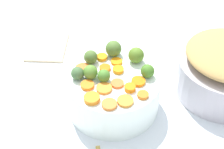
# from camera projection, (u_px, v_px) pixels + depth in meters

# --- Properties ---
(tabletop) EXTENTS (2.40, 2.40, 0.02)m
(tabletop) POSITION_uv_depth(u_px,v_px,m) (115.00, 113.00, 0.90)
(tabletop) COLOR white
(tabletop) RESTS_ON ground
(serving_bowl_carrots) EXTENTS (0.24, 0.24, 0.10)m
(serving_bowl_carrots) POSITION_uv_depth(u_px,v_px,m) (112.00, 92.00, 0.88)
(serving_bowl_carrots) COLOR white
(serving_bowl_carrots) RESTS_ON tabletop
(metal_pot) EXTENTS (0.25, 0.25, 0.10)m
(metal_pot) POSITION_uv_depth(u_px,v_px,m) (224.00, 76.00, 0.92)
(metal_pot) COLOR #B8B1BA
(metal_pot) RESTS_ON tabletop
(carrot_slice_0) EXTENTS (0.05, 0.05, 0.01)m
(carrot_slice_0) POSITION_uv_depth(u_px,v_px,m) (92.00, 98.00, 0.78)
(carrot_slice_0) COLOR orange
(carrot_slice_0) RESTS_ON serving_bowl_carrots
(carrot_slice_1) EXTENTS (0.03, 0.03, 0.01)m
(carrot_slice_1) POSITION_uv_depth(u_px,v_px,m) (87.00, 85.00, 0.81)
(carrot_slice_1) COLOR orange
(carrot_slice_1) RESTS_ON serving_bowl_carrots
(carrot_slice_2) EXTENTS (0.04, 0.04, 0.01)m
(carrot_slice_2) POSITION_uv_depth(u_px,v_px,m) (118.00, 70.00, 0.86)
(carrot_slice_2) COLOR orange
(carrot_slice_2) RESTS_ON serving_bowl_carrots
(carrot_slice_3) EXTENTS (0.04, 0.04, 0.01)m
(carrot_slice_3) POSITION_uv_depth(u_px,v_px,m) (102.00, 57.00, 0.89)
(carrot_slice_3) COLOR orange
(carrot_slice_3) RESTS_ON serving_bowl_carrots
(carrot_slice_4) EXTENTS (0.03, 0.03, 0.01)m
(carrot_slice_4) POSITION_uv_depth(u_px,v_px,m) (105.00, 68.00, 0.86)
(carrot_slice_4) COLOR orange
(carrot_slice_4) RESTS_ON serving_bowl_carrots
(carrot_slice_5) EXTENTS (0.04, 0.04, 0.01)m
(carrot_slice_5) POSITION_uv_depth(u_px,v_px,m) (118.00, 83.00, 0.82)
(carrot_slice_5) COLOR orange
(carrot_slice_5) RESTS_ON serving_bowl_carrots
(carrot_slice_6) EXTENTS (0.05, 0.05, 0.01)m
(carrot_slice_6) POSITION_uv_depth(u_px,v_px,m) (125.00, 101.00, 0.78)
(carrot_slice_6) COLOR orange
(carrot_slice_6) RESTS_ON serving_bowl_carrots
(carrot_slice_7) EXTENTS (0.04, 0.04, 0.01)m
(carrot_slice_7) POSITION_uv_depth(u_px,v_px,m) (109.00, 104.00, 0.77)
(carrot_slice_7) COLOR orange
(carrot_slice_7) RESTS_ON serving_bowl_carrots
(carrot_slice_8) EXTENTS (0.04, 0.04, 0.01)m
(carrot_slice_8) POSITION_uv_depth(u_px,v_px,m) (130.00, 88.00, 0.81)
(carrot_slice_8) COLOR orange
(carrot_slice_8) RESTS_ON serving_bowl_carrots
(carrot_slice_9) EXTENTS (0.04, 0.04, 0.01)m
(carrot_slice_9) POSITION_uv_depth(u_px,v_px,m) (138.00, 82.00, 0.83)
(carrot_slice_9) COLOR orange
(carrot_slice_9) RESTS_ON serving_bowl_carrots
(carrot_slice_10) EXTENTS (0.05, 0.05, 0.01)m
(carrot_slice_10) POSITION_uv_depth(u_px,v_px,m) (83.00, 69.00, 0.86)
(carrot_slice_10) COLOR orange
(carrot_slice_10) RESTS_ON serving_bowl_carrots
(carrot_slice_11) EXTENTS (0.03, 0.03, 0.01)m
(carrot_slice_11) POSITION_uv_depth(u_px,v_px,m) (117.00, 62.00, 0.88)
(carrot_slice_11) COLOR orange
(carrot_slice_11) RESTS_ON serving_bowl_carrots
(carrot_slice_12) EXTENTS (0.03, 0.03, 0.01)m
(carrot_slice_12) POSITION_uv_depth(u_px,v_px,m) (143.00, 95.00, 0.79)
(carrot_slice_12) COLOR orange
(carrot_slice_12) RESTS_ON serving_bowl_carrots
(carrot_slice_13) EXTENTS (0.04, 0.04, 0.01)m
(carrot_slice_13) POSITION_uv_depth(u_px,v_px,m) (104.00, 88.00, 0.81)
(carrot_slice_13) COLOR orange
(carrot_slice_13) RESTS_ON serving_bowl_carrots
(brussels_sprout_0) EXTENTS (0.03, 0.03, 0.03)m
(brussels_sprout_0) POSITION_uv_depth(u_px,v_px,m) (78.00, 73.00, 0.83)
(brussels_sprout_0) COLOR #466B3C
(brussels_sprout_0) RESTS_ON serving_bowl_carrots
(brussels_sprout_1) EXTENTS (0.04, 0.04, 0.04)m
(brussels_sprout_1) POSITION_uv_depth(u_px,v_px,m) (91.00, 57.00, 0.87)
(brussels_sprout_1) COLOR #4F6F30
(brussels_sprout_1) RESTS_ON serving_bowl_carrots
(brussels_sprout_2) EXTENTS (0.04, 0.04, 0.04)m
(brussels_sprout_2) POSITION_uv_depth(u_px,v_px,m) (90.00, 72.00, 0.83)
(brussels_sprout_2) COLOR #5B8930
(brussels_sprout_2) RESTS_ON serving_bowl_carrots
(brussels_sprout_3) EXTENTS (0.03, 0.03, 0.03)m
(brussels_sprout_3) POSITION_uv_depth(u_px,v_px,m) (104.00, 76.00, 0.82)
(brussels_sprout_3) COLOR #4D862E
(brussels_sprout_3) RESTS_ON serving_bowl_carrots
(brussels_sprout_4) EXTENTS (0.03, 0.03, 0.03)m
(brussels_sprout_4) POSITION_uv_depth(u_px,v_px,m) (148.00, 71.00, 0.83)
(brussels_sprout_4) COLOR #467A25
(brussels_sprout_4) RESTS_ON serving_bowl_carrots
(brussels_sprout_5) EXTENTS (0.04, 0.04, 0.04)m
(brussels_sprout_5) POSITION_uv_depth(u_px,v_px,m) (136.00, 55.00, 0.87)
(brussels_sprout_5) COLOR #597F27
(brussels_sprout_5) RESTS_ON serving_bowl_carrots
(brussels_sprout_6) EXTENTS (0.04, 0.04, 0.04)m
(brussels_sprout_6) POSITION_uv_depth(u_px,v_px,m) (113.00, 49.00, 0.89)
(brussels_sprout_6) COLOR #547632
(brussels_sprout_6) RESTS_ON serving_bowl_carrots
(dish_towel) EXTENTS (0.18, 0.17, 0.01)m
(dish_towel) POSITION_uv_depth(u_px,v_px,m) (47.00, 47.00, 1.09)
(dish_towel) COLOR #C6AE89
(dish_towel) RESTS_ON tabletop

